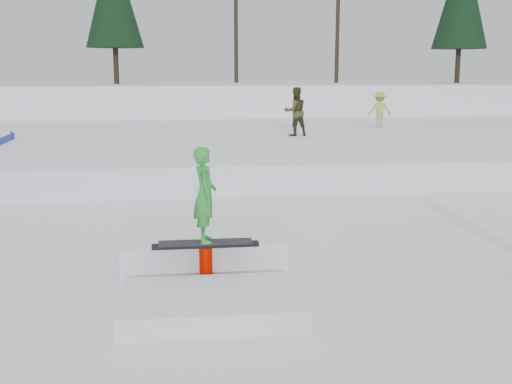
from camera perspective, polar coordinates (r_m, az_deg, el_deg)
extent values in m
plane|color=white|center=(9.59, -1.44, -8.80)|extent=(120.00, 120.00, 0.00)
cube|color=white|center=(39.04, -6.10, 7.85)|extent=(60.00, 14.00, 2.40)
cube|color=white|center=(25.15, -5.27, 4.38)|extent=(50.00, 18.00, 0.80)
cylinder|color=black|center=(23.99, -20.84, 3.76)|extent=(0.05, 0.05, 1.10)
cylinder|color=black|center=(37.60, -12.33, 10.90)|extent=(0.30, 0.30, 2.00)
cylinder|color=black|center=(39.87, -1.80, 16.53)|extent=(0.24, 0.24, 9.50)
cylinder|color=black|center=(39.86, 7.29, 15.36)|extent=(0.24, 0.24, 8.00)
cylinder|color=black|center=(40.67, 17.49, 10.64)|extent=(0.30, 0.30, 2.00)
imported|color=#363519|center=(23.75, 3.53, 7.15)|extent=(0.98, 0.83, 1.78)
imported|color=#A4AC3E|center=(27.56, 10.92, 7.19)|extent=(1.01, 0.64, 1.50)
cube|color=white|center=(11.02, -4.83, -4.73)|extent=(2.60, 2.20, 0.54)
cube|color=white|center=(8.68, -4.04, -9.92)|extent=(2.40, 1.60, 0.30)
cylinder|color=red|center=(9.85, -4.45, -8.11)|extent=(0.44, 0.44, 0.06)
cylinder|color=red|center=(9.76, -4.47, -6.61)|extent=(0.20, 0.20, 0.60)
cube|color=black|center=(9.67, -4.50, -4.74)|extent=(1.60, 0.16, 0.06)
cube|color=black|center=(9.66, -4.51, -4.48)|extent=(1.40, 0.28, 0.03)
imported|color=green|center=(9.49, -4.57, -0.25)|extent=(0.34, 0.52, 1.42)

